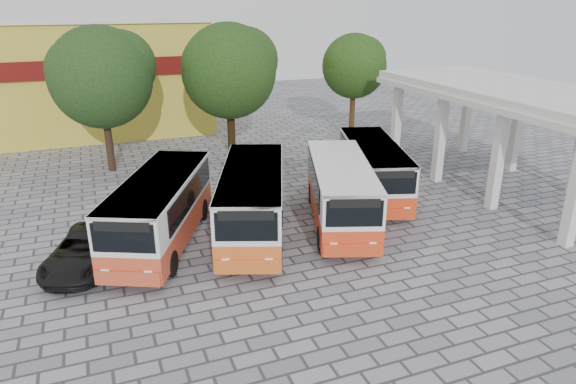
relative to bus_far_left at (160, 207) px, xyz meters
name	(u,v)px	position (x,y,z in m)	size (l,w,h in m)	color
ground	(367,251)	(7.53, -3.59, -1.65)	(90.00, 90.00, 0.00)	slate
terminal_shelter	(515,96)	(18.03, 0.41, 3.26)	(6.80, 15.80, 5.40)	silver
shophouse_block	(67,76)	(-3.47, 22.40, 2.51)	(20.40, 10.40, 8.30)	gold
bus_far_left	(160,207)	(0.00, 0.00, 0.00)	(5.52, 8.50, 2.85)	#C44324
bus_centre_left	(253,198)	(3.73, -0.50, 0.04)	(5.13, 8.65, 2.92)	#D6591B
bus_centre_right	(341,189)	(7.70, -0.77, -0.01)	(4.86, 8.38, 2.83)	red
bus_far_right	(374,167)	(10.77, 1.66, -0.06)	(4.55, 8.11, 2.75)	red
tree_left	(102,74)	(-1.29, 11.12, 3.96)	(5.97, 5.68, 8.26)	#352317
tree_middle	(230,68)	(5.85, 10.36, 4.05)	(5.89, 5.61, 8.33)	black
tree_right	(355,64)	(15.30, 12.45, 3.67)	(4.67, 4.44, 7.41)	#462F17
parked_car	(84,251)	(-3.03, -0.85, -1.00)	(2.16, 4.69, 1.30)	black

